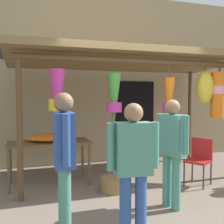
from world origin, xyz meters
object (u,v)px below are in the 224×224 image
(folding_chair, at_px, (200,157))
(customer_foreground, at_px, (64,152))
(wicker_basket_by_table, at_px, (113,184))
(flower_heap_on_table, at_px, (51,137))
(vendor_in_orange, at_px, (133,162))
(display_table, at_px, (49,146))
(shopper_by_bananas, at_px, (172,145))

(folding_chair, bearing_deg, customer_foreground, -157.06)
(wicker_basket_by_table, bearing_deg, flower_heap_on_table, 141.74)
(folding_chair, height_order, vendor_in_orange, vendor_in_orange)
(wicker_basket_by_table, bearing_deg, vendor_in_orange, -100.46)
(display_table, bearing_deg, vendor_in_orange, -73.13)
(display_table, distance_m, wicker_basket_by_table, 1.36)
(flower_heap_on_table, xyz_separation_m, customer_foreground, (-0.04, -1.99, 0.12))
(customer_foreground, bearing_deg, wicker_basket_by_table, 50.95)
(folding_chair, bearing_deg, wicker_basket_by_table, 176.08)
(customer_foreground, bearing_deg, shopper_by_bananas, 11.40)
(flower_heap_on_table, relative_size, customer_foreground, 0.48)
(display_table, distance_m, customer_foreground, 1.96)
(flower_heap_on_table, height_order, shopper_by_bananas, shopper_by_bananas)
(folding_chair, height_order, customer_foreground, customer_foreground)
(flower_heap_on_table, distance_m, customer_foreground, 2.00)
(flower_heap_on_table, distance_m, shopper_by_bananas, 2.28)
(wicker_basket_by_table, height_order, customer_foreground, customer_foreground)
(folding_chair, height_order, shopper_by_bananas, shopper_by_bananas)
(flower_heap_on_table, height_order, vendor_in_orange, vendor_in_orange)
(display_table, xyz_separation_m, wicker_basket_by_table, (1.00, -0.71, -0.59))
(wicker_basket_by_table, distance_m, customer_foreground, 1.81)
(display_table, relative_size, wicker_basket_by_table, 3.40)
(flower_heap_on_table, height_order, wicker_basket_by_table, flower_heap_on_table)
(folding_chair, distance_m, shopper_by_bananas, 1.39)
(vendor_in_orange, distance_m, customer_foreground, 0.80)
(folding_chair, xyz_separation_m, shopper_by_bananas, (-1.06, -0.80, 0.43))
(wicker_basket_by_table, bearing_deg, display_table, 144.68)
(display_table, bearing_deg, shopper_by_bananas, -45.50)
(flower_heap_on_table, height_order, folding_chair, flower_heap_on_table)
(folding_chair, bearing_deg, flower_heap_on_table, 161.57)
(vendor_in_orange, distance_m, shopper_by_bananas, 1.13)
(display_table, bearing_deg, wicker_basket_by_table, -35.32)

